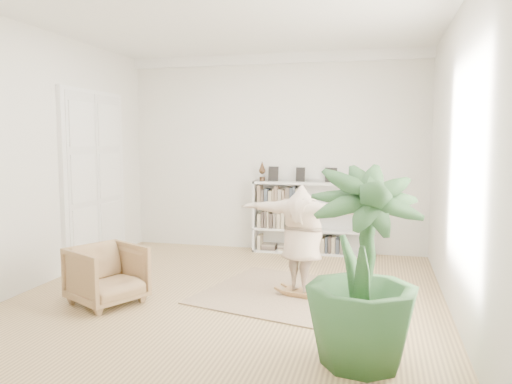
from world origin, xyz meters
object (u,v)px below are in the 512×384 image
at_px(bookshelf, 313,219).
at_px(person, 302,236).
at_px(rocker_board, 301,292).
at_px(houseplant, 362,267).
at_px(armchair, 107,275).

bearing_deg(bookshelf, person, -85.96).
relative_size(bookshelf, person, 1.28).
distance_m(bookshelf, rocker_board, 2.62).
height_order(person, houseplant, houseplant).
height_order(bookshelf, armchair, bookshelf).
bearing_deg(houseplant, bookshelf, 102.97).
height_order(rocker_board, houseplant, houseplant).
relative_size(armchair, person, 0.48).
bearing_deg(rocker_board, person, -139.19).
bearing_deg(armchair, houseplant, -79.68).
bearing_deg(armchair, person, -42.43).
xyz_separation_m(rocker_board, houseplant, (0.83, -1.83, 0.85)).
bearing_deg(armchair, rocker_board, -42.43).
relative_size(bookshelf, armchair, 2.70).
bearing_deg(armchair, bookshelf, -4.77).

